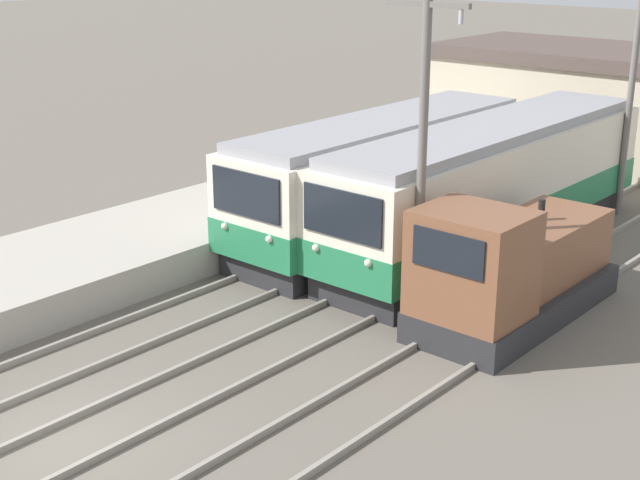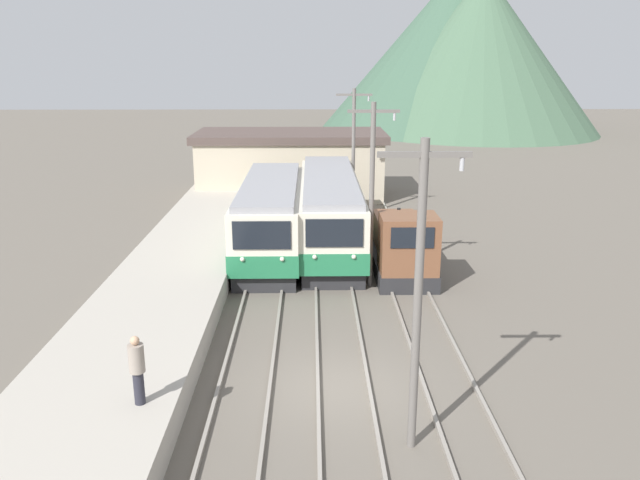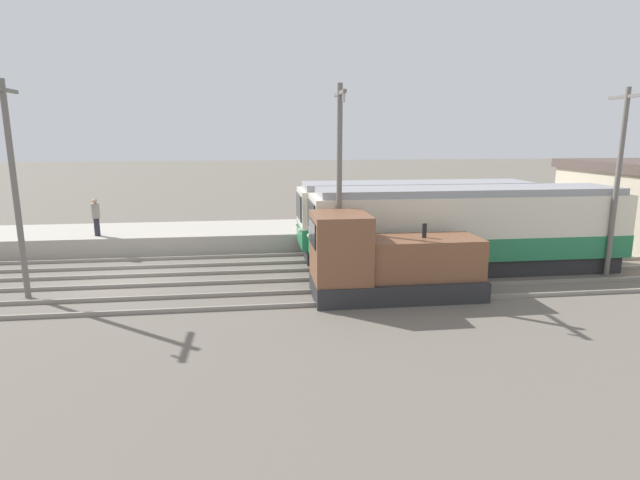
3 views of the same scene
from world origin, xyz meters
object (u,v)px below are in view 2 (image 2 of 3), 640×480
at_px(catenary_mast_near, 419,289).
at_px(catenary_mast_mid, 372,189).
at_px(commuter_train_center, 329,214).
at_px(shunting_locomotive, 402,246).
at_px(catenary_mast_far, 354,150).
at_px(person_on_platform, 137,367).
at_px(commuter_train_left, 271,220).

xyz_separation_m(catenary_mast_near, catenary_mast_mid, (0.00, 11.08, 0.00)).
distance_m(commuter_train_center, catenary_mast_mid, 6.32).
xyz_separation_m(shunting_locomotive, catenary_mast_far, (-1.49, 9.59, 2.82)).
relative_size(shunting_locomotive, catenary_mast_far, 0.81).
bearing_deg(person_on_platform, catenary_mast_far, 73.09).
relative_size(commuter_train_center, shunting_locomotive, 2.20).
bearing_deg(catenary_mast_near, commuter_train_left, 105.58).
relative_size(shunting_locomotive, catenary_mast_mid, 0.81).
xyz_separation_m(commuter_train_center, catenary_mast_far, (1.51, 5.42, 2.38)).
xyz_separation_m(commuter_train_left, commuter_train_center, (2.80, 1.28, 0.00)).
distance_m(commuter_train_left, catenary_mast_mid, 6.59).
bearing_deg(commuter_train_left, shunting_locomotive, -26.48).
bearing_deg(shunting_locomotive, commuter_train_left, 153.52).
height_order(commuter_train_left, catenary_mast_near, catenary_mast_near).
distance_m(commuter_train_left, catenary_mast_near, 16.22).
height_order(commuter_train_center, person_on_platform, commuter_train_center).
bearing_deg(commuter_train_center, catenary_mast_far, 74.46).
height_order(shunting_locomotive, catenary_mast_near, catenary_mast_near).
distance_m(commuter_train_left, person_on_platform, 15.13).
xyz_separation_m(commuter_train_left, catenary_mast_far, (4.31, 6.70, 2.39)).
relative_size(shunting_locomotive, person_on_platform, 3.35).
relative_size(commuter_train_center, person_on_platform, 7.39).
relative_size(commuter_train_center, catenary_mast_near, 1.78).
height_order(commuter_train_left, catenary_mast_mid, catenary_mast_mid).
height_order(catenary_mast_near, person_on_platform, catenary_mast_near).
bearing_deg(catenary_mast_mid, commuter_train_left, 134.54).
relative_size(commuter_train_left, commuter_train_center, 0.84).
bearing_deg(catenary_mast_mid, catenary_mast_near, -90.00).
height_order(commuter_train_left, shunting_locomotive, commuter_train_left).
xyz_separation_m(shunting_locomotive, catenary_mast_mid, (-1.49, -1.49, 2.82)).
bearing_deg(catenary_mast_near, shunting_locomotive, 83.22).
distance_m(catenary_mast_near, catenary_mast_far, 22.15).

